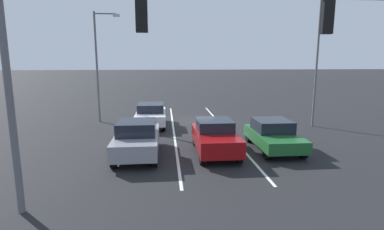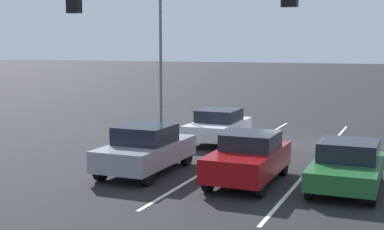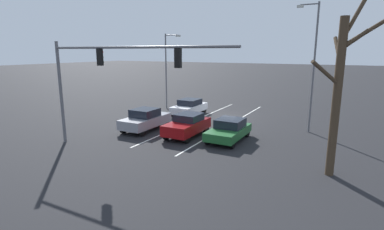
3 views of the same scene
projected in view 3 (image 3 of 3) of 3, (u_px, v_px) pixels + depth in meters
name	position (u px, v px, depth m)	size (l,w,h in m)	color
ground_plane	(225.00, 116.00, 27.93)	(240.00, 240.00, 0.00)	black
lane_stripe_left_divider	(231.00, 124.00, 24.75)	(0.12, 17.63, 0.01)	silver
lane_stripe_center_divider	(196.00, 120.00, 26.27)	(0.12, 17.63, 0.01)	silver
car_maroon_midlane_front	(187.00, 125.00, 21.15)	(1.85, 4.08, 1.57)	maroon
car_gray_rightlane_front	(145.00, 119.00, 22.78)	(1.94, 4.28, 1.64)	gray
car_darkgreen_leftlane_front	(229.00, 130.00, 20.14)	(1.94, 4.05, 1.44)	#1E5928
car_white_rightlane_second	(189.00, 107.00, 28.06)	(1.92, 4.05, 1.51)	silver
traffic_signal_gantry	(103.00, 70.00, 17.25)	(12.16, 0.37, 6.52)	slate
street_lamp_right_shoulder	(168.00, 66.00, 30.53)	(1.77, 0.24, 7.62)	slate
street_lamp_left_shoulder	(312.00, 61.00, 21.31)	(1.51, 0.24, 9.25)	slate
bare_tree_near	(339.00, 87.00, 13.75)	(3.14, 2.78, 8.59)	#423323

